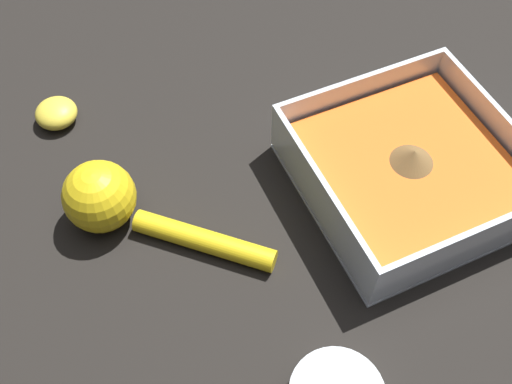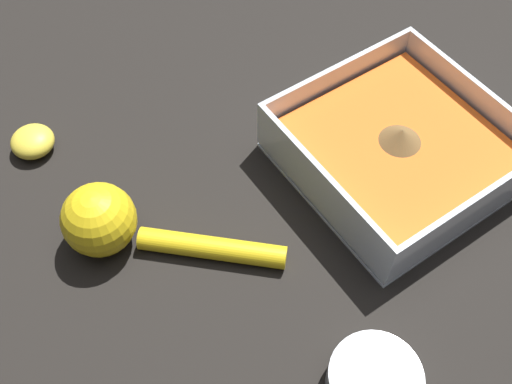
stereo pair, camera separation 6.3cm
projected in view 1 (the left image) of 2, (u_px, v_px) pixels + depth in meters
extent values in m
plane|color=black|center=(424.00, 207.00, 0.67)|extent=(4.00, 4.00, 0.00)
cube|color=silver|center=(404.00, 183.00, 0.68)|extent=(0.23, 0.23, 0.01)
cube|color=silver|center=(494.00, 132.00, 0.68)|extent=(0.23, 0.01, 0.06)
cube|color=silver|center=(320.00, 199.00, 0.62)|extent=(0.23, 0.01, 0.06)
cube|color=silver|center=(471.00, 245.00, 0.59)|extent=(0.01, 0.21, 0.06)
cube|color=silver|center=(359.00, 96.00, 0.71)|extent=(0.01, 0.21, 0.06)
cube|color=orange|center=(408.00, 172.00, 0.66)|extent=(0.21, 0.21, 0.04)
cone|color=brown|center=(413.00, 157.00, 0.64)|extent=(0.05, 0.05, 0.02)
sphere|color=yellow|center=(99.00, 196.00, 0.63)|extent=(0.08, 0.08, 0.08)
cylinder|color=yellow|center=(204.00, 241.00, 0.63)|extent=(0.12, 0.13, 0.02)
ellipsoid|color=yellow|center=(56.00, 113.00, 0.73)|extent=(0.05, 0.05, 0.03)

